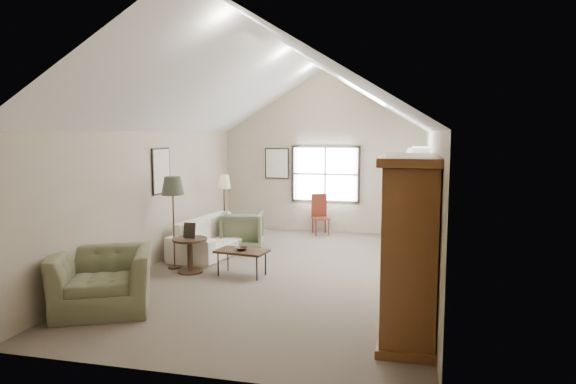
% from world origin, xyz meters
% --- Properties ---
extents(room_shell, '(5.01, 8.01, 4.00)m').
position_xyz_m(room_shell, '(0.00, 0.00, 3.21)').
color(room_shell, brown).
rests_on(room_shell, ground).
extents(window, '(1.72, 0.08, 1.42)m').
position_xyz_m(window, '(0.10, 3.96, 1.45)').
color(window, black).
rests_on(window, room_shell).
extents(skylight, '(0.80, 1.20, 0.52)m').
position_xyz_m(skylight, '(1.30, 0.90, 3.22)').
color(skylight, white).
rests_on(skylight, room_shell).
extents(wall_art, '(1.97, 3.71, 0.88)m').
position_xyz_m(wall_art, '(-1.88, 1.94, 1.73)').
color(wall_art, black).
rests_on(wall_art, room_shell).
extents(armoire, '(0.60, 1.50, 2.20)m').
position_xyz_m(armoire, '(2.18, -2.40, 1.10)').
color(armoire, brown).
rests_on(armoire, ground).
extents(tv_alcove, '(0.32, 1.30, 2.10)m').
position_xyz_m(tv_alcove, '(2.34, 1.60, 1.15)').
color(tv_alcove, white).
rests_on(tv_alcove, ground).
extents(media_console, '(0.34, 1.18, 0.60)m').
position_xyz_m(media_console, '(2.32, 1.60, 0.30)').
color(media_console, '#382316').
rests_on(media_console, ground).
extents(tv_panel, '(0.05, 0.90, 0.55)m').
position_xyz_m(tv_panel, '(2.32, 1.60, 0.92)').
color(tv_panel, black).
rests_on(tv_panel, media_console).
extents(sofa, '(1.27, 2.57, 0.72)m').
position_xyz_m(sofa, '(-1.71, 1.23, 0.36)').
color(sofa, white).
rests_on(sofa, ground).
extents(armchair_near, '(1.68, 1.60, 0.85)m').
position_xyz_m(armchair_near, '(-1.97, -2.47, 0.43)').
color(armchair_near, '#676748').
rests_on(armchair_near, ground).
extents(armchair_far, '(1.02, 1.04, 0.80)m').
position_xyz_m(armchair_far, '(-1.31, 1.65, 0.40)').
color(armchair_far, '#606949').
rests_on(armchair_far, ground).
extents(coffee_table, '(0.94, 0.61, 0.45)m').
position_xyz_m(coffee_table, '(-0.65, -0.35, 0.23)').
color(coffee_table, '#3A2617').
rests_on(coffee_table, ground).
extents(bowl, '(0.24, 0.24, 0.05)m').
position_xyz_m(bowl, '(-0.65, -0.35, 0.48)').
color(bowl, '#311C14').
rests_on(bowl, coffee_table).
extents(side_table, '(0.69, 0.69, 0.62)m').
position_xyz_m(side_table, '(-1.61, -0.37, 0.31)').
color(side_table, '#322514').
rests_on(side_table, ground).
extents(side_chair, '(0.51, 0.51, 0.99)m').
position_xyz_m(side_chair, '(0.06, 3.55, 0.49)').
color(side_chair, brown).
rests_on(side_chair, ground).
extents(tripod_lamp, '(0.83, 0.83, 2.16)m').
position_xyz_m(tripod_lamp, '(2.20, 3.55, 1.08)').
color(tripod_lamp, white).
rests_on(tripod_lamp, ground).
extents(dark_lamp, '(0.46, 0.46, 1.72)m').
position_xyz_m(dark_lamp, '(-2.01, -0.17, 0.86)').
color(dark_lamp, '#282E20').
rests_on(dark_lamp, ground).
extents(tan_lamp, '(0.35, 0.35, 1.55)m').
position_xyz_m(tan_lamp, '(-2.01, 2.43, 0.77)').
color(tan_lamp, tan).
rests_on(tan_lamp, ground).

